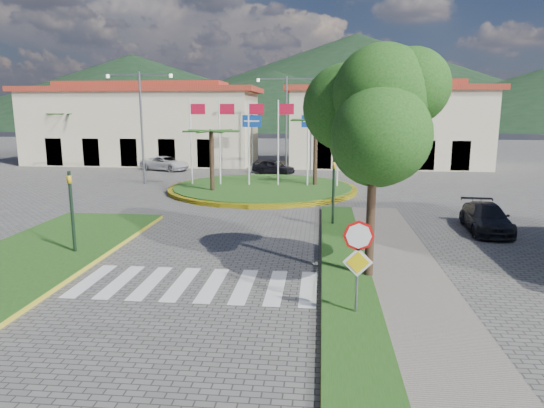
# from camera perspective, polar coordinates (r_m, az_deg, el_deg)

# --- Properties ---
(ground) EXTENTS (160.00, 160.00, 0.00)m
(ground) POSITION_cam_1_polar(r_m,az_deg,el_deg) (12.13, -14.23, -15.77)
(ground) COLOR #595754
(ground) RESTS_ON ground
(sidewalk_right) EXTENTS (4.00, 28.00, 0.15)m
(sidewalk_right) POSITION_cam_1_polar(r_m,az_deg,el_deg) (13.41, 14.63, -12.73)
(sidewalk_right) COLOR gray
(sidewalk_right) RESTS_ON ground
(verge_right) EXTENTS (1.60, 28.00, 0.18)m
(verge_right) POSITION_cam_1_polar(r_m,az_deg,el_deg) (13.27, 9.38, -12.70)
(verge_right) COLOR #244A15
(verge_right) RESTS_ON ground
(median_left) EXTENTS (5.00, 14.00, 0.18)m
(median_left) POSITION_cam_1_polar(r_m,az_deg,el_deg) (19.92, -26.11, -5.55)
(median_left) COLOR #244A15
(median_left) RESTS_ON ground
(crosswalk) EXTENTS (8.00, 3.00, 0.01)m
(crosswalk) POSITION_cam_1_polar(r_m,az_deg,el_deg) (15.62, -9.19, -9.29)
(crosswalk) COLOR silver
(crosswalk) RESTS_ON ground
(roundabout_island) EXTENTS (12.70, 12.70, 6.00)m
(roundabout_island) POSITION_cam_1_polar(r_m,az_deg,el_deg) (32.78, -1.10, 1.93)
(roundabout_island) COLOR yellow
(roundabout_island) RESTS_ON ground
(stop_sign) EXTENTS (0.80, 0.11, 2.65)m
(stop_sign) POSITION_cam_1_polar(r_m,az_deg,el_deg) (12.66, 10.08, -5.70)
(stop_sign) COLOR slate
(stop_sign) RESTS_ON ground
(deciduous_tree) EXTENTS (3.60, 3.60, 6.80)m
(deciduous_tree) POSITION_cam_1_polar(r_m,az_deg,el_deg) (15.21, 11.99, 9.98)
(deciduous_tree) COLOR black
(deciduous_tree) RESTS_ON ground
(traffic_light_left) EXTENTS (0.15, 0.18, 3.20)m
(traffic_light_left) POSITION_cam_1_polar(r_m,az_deg,el_deg) (19.27, -22.52, -0.12)
(traffic_light_left) COLOR black
(traffic_light_left) RESTS_ON ground
(traffic_light_right) EXTENTS (0.15, 0.18, 3.20)m
(traffic_light_right) POSITION_cam_1_polar(r_m,az_deg,el_deg) (22.40, 7.25, 2.11)
(traffic_light_right) COLOR black
(traffic_light_right) RESTS_ON ground
(traffic_light_far) EXTENTS (0.18, 0.15, 3.20)m
(traffic_light_far) POSITION_cam_1_polar(r_m,az_deg,el_deg) (36.52, 12.28, 5.42)
(traffic_light_far) COLOR black
(traffic_light_far) RESTS_ON ground
(direction_sign_west) EXTENTS (1.60, 0.14, 5.20)m
(direction_sign_west) POSITION_cam_1_polar(r_m,az_deg,el_deg) (41.56, -2.39, 8.52)
(direction_sign_west) COLOR slate
(direction_sign_west) RESTS_ON ground
(direction_sign_east) EXTENTS (1.60, 0.14, 5.20)m
(direction_sign_east) POSITION_cam_1_polar(r_m,az_deg,el_deg) (41.14, 4.60, 8.47)
(direction_sign_east) COLOR slate
(direction_sign_east) RESTS_ON ground
(street_lamp_centre) EXTENTS (4.80, 0.16, 8.00)m
(street_lamp_centre) POSITION_cam_1_polar(r_m,az_deg,el_deg) (40.24, 1.70, 9.82)
(street_lamp_centre) COLOR slate
(street_lamp_centre) RESTS_ON ground
(street_lamp_west) EXTENTS (4.80, 0.16, 8.00)m
(street_lamp_west) POSITION_cam_1_polar(r_m,az_deg,el_deg) (36.50, -15.10, 9.31)
(street_lamp_west) COLOR slate
(street_lamp_west) RESTS_ON ground
(building_left) EXTENTS (23.32, 9.54, 8.05)m
(building_left) POSITION_cam_1_polar(r_m,az_deg,el_deg) (51.37, -14.78, 9.09)
(building_left) COLOR beige
(building_left) RESTS_ON ground
(building_right) EXTENTS (19.08, 9.54, 8.05)m
(building_right) POSITION_cam_1_polar(r_m,az_deg,el_deg) (48.53, 13.19, 9.06)
(building_right) COLOR beige
(building_right) RESTS_ON ground
(hill_far_west) EXTENTS (140.00, 140.00, 22.00)m
(hill_far_west) POSITION_cam_1_polar(r_m,az_deg,el_deg) (161.37, -15.99, 12.70)
(hill_far_west) COLOR black
(hill_far_west) RESTS_ON ground
(hill_far_mid) EXTENTS (180.00, 180.00, 30.00)m
(hill_far_mid) POSITION_cam_1_polar(r_m,az_deg,el_deg) (170.75, 9.85, 14.20)
(hill_far_mid) COLOR black
(hill_far_mid) RESTS_ON ground
(hill_near_back) EXTENTS (110.00, 110.00, 16.00)m
(hill_near_back) POSITION_cam_1_polar(r_m,az_deg,el_deg) (140.84, 0.16, 12.19)
(hill_near_back) COLOR black
(hill_near_back) RESTS_ON ground
(white_van) EXTENTS (4.93, 3.50, 1.25)m
(white_van) POSITION_cam_1_polar(r_m,az_deg,el_deg) (44.46, -12.44, 4.68)
(white_van) COLOR #BABABC
(white_van) RESTS_ON ground
(car_dark_a) EXTENTS (3.89, 2.84, 1.23)m
(car_dark_a) POSITION_cam_1_polar(r_m,az_deg,el_deg) (40.90, 0.20, 4.39)
(car_dark_a) COLOR black
(car_dark_a) RESTS_ON ground
(car_dark_b) EXTENTS (3.95, 1.77, 1.26)m
(car_dark_b) POSITION_cam_1_polar(r_m,az_deg,el_deg) (45.59, 14.75, 4.74)
(car_dark_b) COLOR black
(car_dark_b) RESTS_ON ground
(car_side_right) EXTENTS (2.03, 4.34, 1.23)m
(car_side_right) POSITION_cam_1_polar(r_m,az_deg,el_deg) (23.77, 23.88, -1.50)
(car_side_right) COLOR black
(car_side_right) RESTS_ON ground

